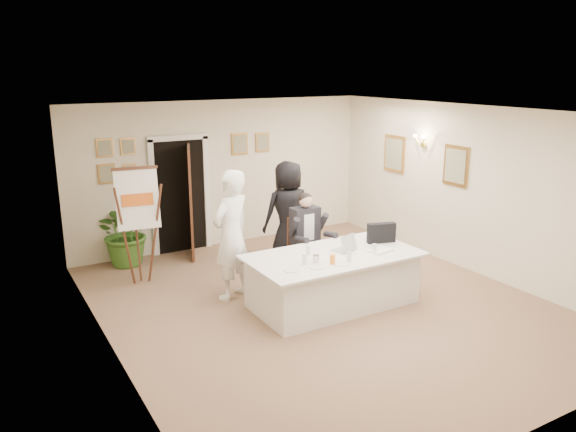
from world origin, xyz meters
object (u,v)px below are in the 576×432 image
(potted_palm, at_px, (127,231))
(laptop, at_px, (344,241))
(seated_man, at_px, (307,236))
(standing_woman, at_px, (288,213))
(laptop_bag, at_px, (381,233))
(paper_stack, at_px, (380,250))
(conference_table, at_px, (333,279))
(oj_glass, at_px, (333,259))
(steel_jug, at_px, (316,259))
(flip_chart, at_px, (139,232))
(standing_man, at_px, (231,235))

(potted_palm, bearing_deg, laptop, -53.12)
(seated_man, height_order, standing_woman, standing_woman)
(laptop_bag, bearing_deg, laptop, -163.07)
(seated_man, distance_m, standing_woman, 0.89)
(standing_woman, bearing_deg, potted_palm, -23.24)
(potted_palm, distance_m, laptop_bag, 4.44)
(laptop_bag, height_order, paper_stack, laptop_bag)
(conference_table, height_order, seated_man, seated_man)
(conference_table, relative_size, oj_glass, 19.22)
(oj_glass, relative_size, steel_jug, 1.18)
(flip_chart, relative_size, standing_man, 0.96)
(conference_table, height_order, potted_palm, potted_palm)
(potted_palm, distance_m, laptop, 3.98)
(standing_man, bearing_deg, standing_woman, -173.37)
(seated_man, height_order, standing_man, standing_man)
(laptop, relative_size, oj_glass, 2.68)
(standing_man, bearing_deg, flip_chart, -74.39)
(oj_glass, bearing_deg, laptop, 40.47)
(potted_palm, distance_m, paper_stack, 4.49)
(conference_table, xyz_separation_m, potted_palm, (-2.13, 3.27, 0.21))
(flip_chart, distance_m, steel_jug, 2.98)
(conference_table, relative_size, steel_jug, 22.72)
(seated_man, xyz_separation_m, laptop_bag, (0.75, -0.97, 0.19))
(seated_man, xyz_separation_m, paper_stack, (0.46, -1.31, 0.06))
(potted_palm, bearing_deg, flip_chart, -93.55)
(standing_man, distance_m, standing_woman, 1.79)
(flip_chart, distance_m, potted_palm, 1.09)
(potted_palm, distance_m, oj_glass, 4.07)
(paper_stack, bearing_deg, standing_man, 146.01)
(standing_woman, xyz_separation_m, laptop_bag, (0.59, -1.82, 0.01))
(flip_chart, bearing_deg, laptop, -40.86)
(potted_palm, xyz_separation_m, paper_stack, (2.80, -3.51, 0.18))
(flip_chart, bearing_deg, conference_table, -45.16)
(laptop_bag, relative_size, oj_glass, 3.35)
(flip_chart, bearing_deg, steel_jug, -53.34)
(flip_chart, relative_size, potted_palm, 1.55)
(standing_man, xyz_separation_m, steel_jug, (0.73, -1.17, -0.15))
(standing_woman, height_order, paper_stack, standing_woman)
(flip_chart, bearing_deg, standing_man, -49.39)
(laptop, relative_size, laptop_bag, 0.80)
(standing_woman, bearing_deg, laptop, 91.37)
(standing_woman, distance_m, steel_jug, 2.25)
(standing_man, relative_size, laptop, 5.64)
(standing_woman, xyz_separation_m, paper_stack, (0.30, -2.17, -0.12))
(laptop, height_order, steel_jug, laptop)
(seated_man, bearing_deg, laptop, -94.79)
(laptop, xyz_separation_m, paper_stack, (0.42, -0.33, -0.12))
(flip_chart, height_order, oj_glass, flip_chart)
(seated_man, distance_m, laptop, 1.00)
(oj_glass, distance_m, steel_jug, 0.23)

